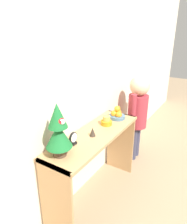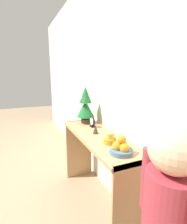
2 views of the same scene
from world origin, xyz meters
name	(u,v)px [view 2 (image 2 of 2)]	position (x,y,z in m)	size (l,w,h in m)	color
ground_plane	(81,208)	(0.00, 0.00, 0.00)	(12.00, 12.00, 0.00)	#997F60
back_wall	(120,82)	(0.00, 0.41, 1.25)	(7.00, 0.05, 2.50)	beige
console_table	(98,152)	(0.00, 0.18, 0.58)	(1.17, 0.37, 0.75)	tan
mini_tree	(85,105)	(-0.45, 0.23, 0.98)	(0.21, 0.21, 0.43)	#4C3828
fruit_bowl	(121,148)	(0.43, 0.17, 0.80)	(0.17, 0.17, 0.14)	#476B84
singing_bowl	(110,139)	(0.23, 0.19, 0.79)	(0.11, 0.11, 0.09)	#B78419
desk_clock	(92,122)	(-0.26, 0.23, 0.81)	(0.09, 0.04, 0.11)	black
figurine	(96,129)	(-0.05, 0.18, 0.80)	(0.06, 0.06, 0.09)	#382D23
child_figure	(169,205)	(0.93, 0.12, 0.72)	(0.38, 0.25, 1.13)	#38384C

